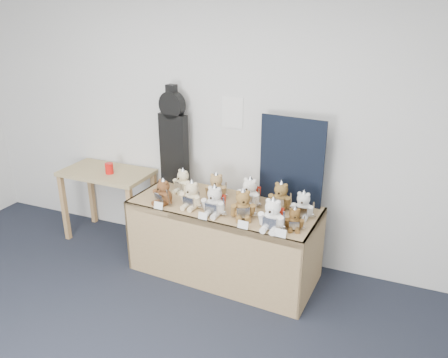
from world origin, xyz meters
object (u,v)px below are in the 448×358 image
at_px(teddy_front_end, 294,220).
at_px(teddy_back_left, 183,182).
at_px(teddy_front_left, 192,196).
at_px(teddy_front_centre, 214,202).
at_px(display_table, 220,223).
at_px(teddy_back_centre_right, 250,193).
at_px(teddy_front_far_left, 163,193).
at_px(teddy_back_right, 281,197).
at_px(red_cup, 109,168).
at_px(teddy_back_centre_left, 216,187).
at_px(guitar_case, 174,136).
at_px(teddy_front_far_right, 272,216).
at_px(teddy_back_end, 303,206).
at_px(side_table, 107,182).
at_px(teddy_front_right, 243,206).

distance_m(teddy_front_end, teddy_back_left, 1.23).
distance_m(teddy_front_left, teddy_front_centre, 0.25).
distance_m(display_table, teddy_back_left, 0.58).
bearing_deg(teddy_front_left, teddy_back_left, 136.14).
bearing_deg(teddy_front_end, teddy_back_centre_right, 134.54).
bearing_deg(teddy_front_far_left, teddy_back_right, 36.88).
distance_m(teddy_back_left, teddy_back_right, 0.98).
xyz_separation_m(red_cup, teddy_back_left, (0.85, 0.00, -0.02)).
height_order(teddy_back_left, teddy_back_centre_left, teddy_back_centre_left).
height_order(guitar_case, red_cup, guitar_case).
relative_size(guitar_case, teddy_front_centre, 3.35).
bearing_deg(teddy_back_left, teddy_front_centre, -20.21).
relative_size(teddy_front_far_right, teddy_back_centre_left, 1.09).
xyz_separation_m(teddy_front_centre, teddy_front_end, (0.71, -0.01, -0.03)).
distance_m(red_cup, teddy_front_centre, 1.38).
distance_m(red_cup, teddy_back_end, 2.05).
height_order(side_table, teddy_back_left, teddy_back_left).
height_order(teddy_back_left, teddy_back_centre_right, teddy_back_centre_right).
bearing_deg(teddy_front_left, teddy_front_right, 3.33).
height_order(display_table, guitar_case, guitar_case).
xyz_separation_m(side_table, guitar_case, (0.74, 0.16, 0.55)).
distance_m(teddy_back_left, teddy_back_centre_left, 0.35).
height_order(display_table, teddy_front_centre, teddy_front_centre).
xyz_separation_m(side_table, teddy_back_end, (2.13, -0.13, 0.16)).
bearing_deg(teddy_back_centre_left, teddy_back_right, -12.98).
xyz_separation_m(side_table, teddy_back_left, (0.93, -0.04, 0.16)).
distance_m(teddy_front_right, teddy_back_centre_left, 0.48).
bearing_deg(teddy_front_end, teddy_back_left, 149.65).
xyz_separation_m(red_cup, teddy_back_end, (2.05, -0.09, -0.02)).
bearing_deg(guitar_case, teddy_front_left, -39.01).
relative_size(teddy_front_centre, teddy_back_centre_left, 1.08).
height_order(red_cup, teddy_back_centre_left, teddy_back_centre_left).
bearing_deg(teddy_back_right, teddy_front_left, -156.73).
relative_size(display_table, teddy_front_end, 8.26).
relative_size(teddy_front_right, teddy_back_centre_left, 1.05).
bearing_deg(teddy_front_far_left, teddy_front_left, 26.30).
bearing_deg(teddy_back_end, teddy_front_end, -93.84).
xyz_separation_m(teddy_front_right, teddy_front_end, (0.45, -0.03, -0.03)).
distance_m(teddy_front_far_left, teddy_back_centre_right, 0.79).
bearing_deg(teddy_front_right, teddy_back_end, 0.31).
distance_m(teddy_front_far_left, teddy_back_centre_left, 0.50).
distance_m(side_table, teddy_front_left, 1.23).
bearing_deg(teddy_back_centre_left, red_cup, 166.74).
xyz_separation_m(teddy_front_left, teddy_back_end, (0.96, 0.19, -0.01)).
height_order(teddy_front_end, teddy_back_end, teddy_back_end).
distance_m(red_cup, teddy_back_centre_left, 1.21).
xyz_separation_m(teddy_back_left, teddy_back_centre_left, (0.35, -0.00, 0.01)).
bearing_deg(teddy_front_centre, teddy_back_centre_right, 55.76).
xyz_separation_m(teddy_front_centre, teddy_front_right, (0.25, 0.03, -0.00)).
relative_size(side_table, teddy_front_far_left, 3.55).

